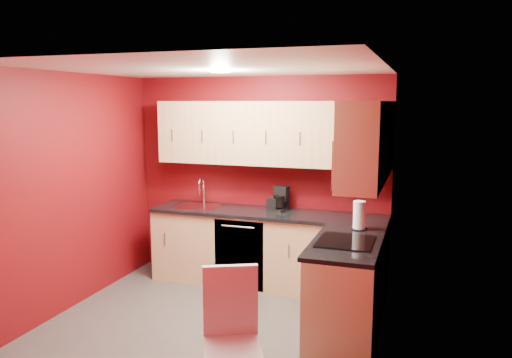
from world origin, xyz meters
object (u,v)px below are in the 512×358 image
Objects in this scene: coffee_maker at (279,199)px; paper_towel at (359,215)px; sink at (198,204)px; dining_chair at (232,342)px; napkin_holder at (274,204)px; microwave at (361,162)px.

coffee_maker is 1.18m from paper_towel.
paper_towel is at bearing -13.66° from sink.
dining_chair is at bearing -59.77° from sink.
napkin_holder is at bearing -153.48° from coffee_maker.
napkin_holder reaches higher than dining_chair.
dining_chair is (-0.64, -1.91, -0.55)m from paper_towel.
sink is 0.97m from napkin_holder.
microwave reaches higher than coffee_maker.
paper_towel is at bearing 96.53° from microwave.
napkin_holder is 0.15× the size of dining_chair.
coffee_maker is at bearing 13.06° from napkin_holder.
microwave is 2.61× the size of paper_towel.
microwave is at bearing 38.72° from dining_chair.
microwave is 0.79m from paper_towel.
paper_towel is (1.02, -0.59, 0.00)m from coffee_maker.
coffee_maker reaches higher than dining_chair.
napkin_holder is at bearing 151.66° from paper_towel.
microwave reaches higher than napkin_holder.
sink is at bearing 154.40° from microwave.
coffee_maker is 0.99× the size of paper_towel.
coffee_maker is 2.59m from dining_chair.
paper_towel is at bearing -28.34° from napkin_holder.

